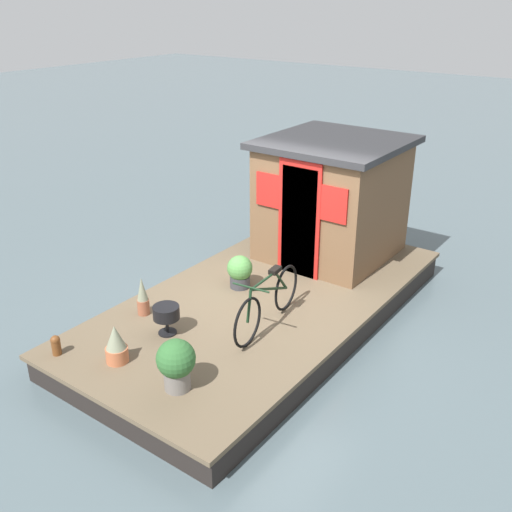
{
  "coord_description": "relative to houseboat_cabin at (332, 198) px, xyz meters",
  "views": [
    {
      "loc": [
        -6.07,
        -4.29,
        4.37
      ],
      "look_at": [
        -0.2,
        0.0,
        1.09
      ],
      "focal_mm": 40.97,
      "sensor_mm": 36.0,
      "label": 1
    }
  ],
  "objects": [
    {
      "name": "ground_plane",
      "position": [
        -1.87,
        0.0,
        -1.36
      ],
      "size": [
        60.0,
        60.0,
        0.0
      ],
      "primitive_type": "plane",
      "color": "#4C5B60"
    },
    {
      "name": "houseboat_deck",
      "position": [
        -1.87,
        0.0,
        -1.17
      ],
      "size": [
        5.97,
        3.0,
        0.39
      ],
      "color": "brown",
      "rests_on": "ground_plane"
    },
    {
      "name": "houseboat_cabin",
      "position": [
        0.0,
        0.0,
        0.0
      ],
      "size": [
        2.14,
        2.07,
        1.92
      ],
      "color": "brown",
      "rests_on": "houseboat_deck"
    },
    {
      "name": "potted_plant_mint",
      "position": [
        -3.26,
        1.02,
        -0.71
      ],
      "size": [
        0.17,
        0.17,
        0.54
      ],
      "color": "#935138",
      "rests_on": "houseboat_deck"
    },
    {
      "name": "charcoal_grill",
      "position": [
        -3.43,
        0.41,
        -0.69
      ],
      "size": [
        0.34,
        0.34,
        0.39
      ],
      "color": "black",
      "rests_on": "houseboat_deck"
    },
    {
      "name": "mooring_bollard",
      "position": [
        -4.57,
        1.15,
        -0.83
      ],
      "size": [
        0.12,
        0.12,
        0.26
      ],
      "color": "brown",
      "rests_on": "houseboat_deck"
    },
    {
      "name": "potted_plant_sage",
      "position": [
        -4.19,
        -0.48,
        -0.64
      ],
      "size": [
        0.43,
        0.43,
        0.6
      ],
      "color": "slate",
      "rests_on": "houseboat_deck"
    },
    {
      "name": "potted_plant_fern",
      "position": [
        -4.23,
        0.45,
        -0.74
      ],
      "size": [
        0.27,
        0.27,
        0.48
      ],
      "color": "#B2603D",
      "rests_on": "houseboat_deck"
    },
    {
      "name": "bicycle",
      "position": [
        -2.52,
        -0.52,
        -0.61
      ],
      "size": [
        1.68,
        0.5,
        0.77
      ],
      "color": "black",
      "rests_on": "houseboat_deck"
    },
    {
      "name": "potted_plant_succulent",
      "position": [
        -1.86,
        0.45,
        -0.71
      ],
      "size": [
        0.38,
        0.38,
        0.5
      ],
      "color": "#38383D",
      "rests_on": "houseboat_deck"
    }
  ]
}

